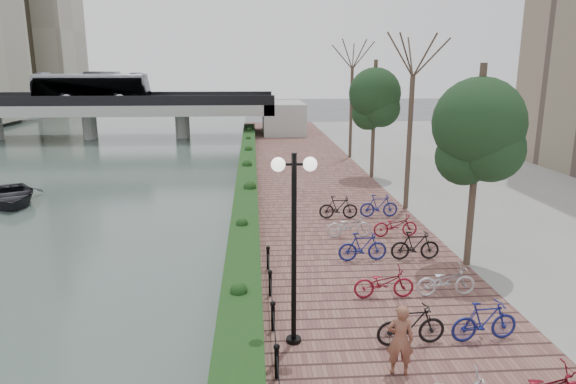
{
  "coord_description": "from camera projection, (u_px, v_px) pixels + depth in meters",
  "views": [
    {
      "loc": [
        0.98,
        -6.56,
        6.85
      ],
      "look_at": [
        2.34,
        13.37,
        2.0
      ],
      "focal_mm": 32.0,
      "sensor_mm": 36.0,
      "label": 1
    }
  ],
  "objects": [
    {
      "name": "promenade",
      "position": [
        316.0,
        206.0,
        25.09
      ],
      "size": [
        8.0,
        75.0,
        0.5
      ],
      "primitive_type": "cube",
      "color": "brown",
      "rests_on": "ground"
    },
    {
      "name": "hedge",
      "position": [
        247.0,
        185.0,
        27.16
      ],
      "size": [
        1.1,
        56.0,
        0.6
      ],
      "primitive_type": "cube",
      "color": "#153814",
      "rests_on": "promenade"
    },
    {
      "name": "lamppost",
      "position": [
        294.0,
        208.0,
        11.44
      ],
      "size": [
        1.02,
        0.32,
        4.55
      ],
      "color": "black",
      "rests_on": "promenade"
    },
    {
      "name": "pedestrian",
      "position": [
        400.0,
        340.0,
        10.78
      ],
      "size": [
        0.63,
        0.46,
        1.58
      ],
      "primitive_type": "imported",
      "rotation": [
        0.0,
        0.0,
        2.98
      ],
      "color": "brown",
      "rests_on": "promenade"
    },
    {
      "name": "bicycle_parking",
      "position": [
        402.0,
        263.0,
        15.82
      ],
      "size": [
        2.4,
        14.69,
        1.0
      ],
      "color": "silver",
      "rests_on": "promenade"
    },
    {
      "name": "street_trees",
      "position": [
        435.0,
        152.0,
        19.87
      ],
      "size": [
        3.2,
        37.12,
        6.8
      ],
      "color": "#3C3223",
      "rests_on": "promenade"
    },
    {
      "name": "bridge",
      "position": [
        89.0,
        104.0,
        49.76
      ],
      "size": [
        36.0,
        10.77,
        6.5
      ],
      "color": "#A7A7A2",
      "rests_on": "ground"
    },
    {
      "name": "boat",
      "position": [
        10.0,
        195.0,
        26.26
      ],
      "size": [
        5.02,
        5.65,
        0.97
      ],
      "primitive_type": "imported",
      "rotation": [
        0.0,
        0.0,
        0.44
      ],
      "color": "#222227",
      "rests_on": "river_water"
    }
  ]
}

